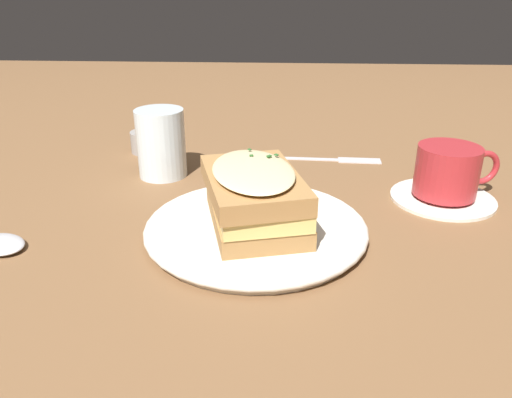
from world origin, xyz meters
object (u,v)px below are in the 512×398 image
dinner_plate (256,228)px  condiment_pot (147,142)px  teacup_with_saucer (447,177)px  fork (339,159)px  water_glass (161,143)px  sandwich (255,196)px

dinner_plate → condiment_pot: (0.28, 0.19, 0.01)m
teacup_with_saucer → condiment_pot: teacup_with_saucer is taller
dinner_plate → fork: bearing=-24.8°
water_glass → condiment_pot: water_glass is taller
dinner_plate → condiment_pot: size_ratio=4.79×
water_glass → condiment_pot: (0.10, 0.05, -0.03)m
sandwich → dinner_plate: bearing=-28.9°
condiment_pot → dinner_plate: bearing=-145.0°
sandwich → water_glass: (0.18, 0.14, -0.00)m
sandwich → teacup_with_saucer: bearing=-65.1°
sandwich → condiment_pot: sandwich is taller
dinner_plate → fork: 0.28m
teacup_with_saucer → water_glass: bearing=154.6°
sandwich → water_glass: bearing=38.9°
dinner_plate → condiment_pot: bearing=35.0°
condiment_pot → water_glass: bearing=-154.1°
dinner_plate → fork: size_ratio=1.43×
teacup_with_saucer → water_glass: size_ratio=1.44×
sandwich → fork: sandwich is taller
dinner_plate → water_glass: water_glass is taller
dinner_plate → teacup_with_saucer: 0.26m
sandwich → condiment_pot: size_ratio=3.31×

